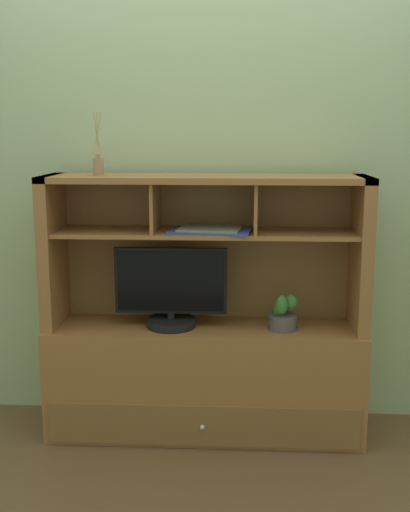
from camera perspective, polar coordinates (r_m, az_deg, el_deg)
floor_plane at (r=3.39m, az=0.00°, el=-15.47°), size 6.00×6.00×0.02m
back_wall at (r=3.27m, az=0.24°, el=9.22°), size 6.00×0.02×2.80m
media_console at (r=3.23m, az=0.01°, el=-8.71°), size 1.57×0.45×1.31m
tv_monitor at (r=3.11m, az=-3.10°, el=-3.35°), size 0.55×0.24×0.40m
potted_orchid at (r=3.12m, az=7.06°, el=-5.41°), size 0.15×0.15×0.18m
magazine_stack_left at (r=3.02m, az=0.48°, el=2.36°), size 0.41×0.27×0.02m
diffuser_bottle at (r=3.08m, az=-9.61°, el=8.11°), size 0.05×0.05×0.30m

